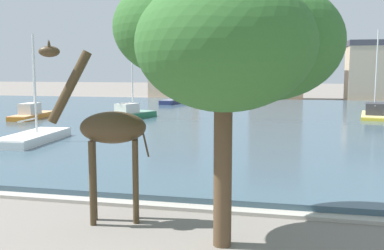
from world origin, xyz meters
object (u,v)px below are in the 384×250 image
(sailboat_navy, at_px, (179,101))
(sailboat_orange, at_px, (35,115))
(sailboat_green, at_px, (133,115))
(sailboat_yellow, at_px, (374,115))
(shade_tree, at_px, (230,36))
(giraffe_statue, at_px, (108,131))
(sailboat_white, at_px, (38,139))

(sailboat_navy, xyz_separation_m, sailboat_orange, (-7.66, -20.57, 0.08))
(sailboat_green, relative_size, sailboat_yellow, 1.06)
(sailboat_yellow, bearing_deg, shade_tree, -105.47)
(sailboat_navy, height_order, shade_tree, sailboat_navy)
(sailboat_navy, distance_m, shade_tree, 46.45)
(giraffe_statue, height_order, sailboat_yellow, sailboat_yellow)
(giraffe_statue, height_order, sailboat_white, sailboat_white)
(giraffe_statue, bearing_deg, sailboat_green, 108.78)
(sailboat_navy, distance_m, sailboat_orange, 21.95)
(sailboat_white, distance_m, shade_tree, 18.72)
(sailboat_orange, bearing_deg, sailboat_green, 11.06)
(giraffe_statue, bearing_deg, sailboat_navy, 101.90)
(sailboat_yellow, relative_size, sailboat_white, 1.18)
(giraffe_statue, height_order, sailboat_green, sailboat_green)
(sailboat_navy, relative_size, sailboat_yellow, 1.16)
(sailboat_navy, relative_size, sailboat_white, 1.37)
(giraffe_statue, distance_m, sailboat_yellow, 32.75)
(sailboat_navy, relative_size, shade_tree, 1.31)
(giraffe_statue, height_order, sailboat_navy, sailboat_navy)
(giraffe_statue, relative_size, sailboat_navy, 0.57)
(sailboat_navy, relative_size, sailboat_orange, 1.37)
(shade_tree, bearing_deg, sailboat_white, 136.39)
(sailboat_navy, bearing_deg, sailboat_orange, -110.42)
(sailboat_orange, distance_m, shade_tree, 31.76)
(sailboat_yellow, bearing_deg, sailboat_orange, -165.78)
(giraffe_statue, distance_m, sailboat_orange, 28.51)
(sailboat_white, bearing_deg, sailboat_yellow, 40.75)
(giraffe_statue, xyz_separation_m, sailboat_orange, (-16.82, 22.92, -2.16))
(shade_tree, bearing_deg, sailboat_orange, 130.65)
(giraffe_statue, xyz_separation_m, sailboat_yellow, (12.26, 30.29, -2.18))
(sailboat_navy, bearing_deg, shade_tree, -73.93)
(giraffe_statue, relative_size, sailboat_green, 0.62)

